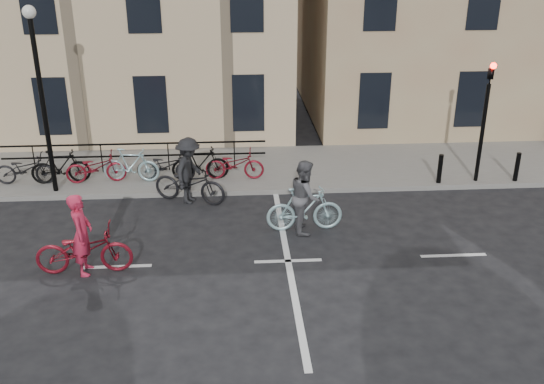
{
  "coord_description": "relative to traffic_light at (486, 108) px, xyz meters",
  "views": [
    {
      "loc": [
        -1.22,
        -12.49,
        7.11
      ],
      "look_at": [
        -0.27,
        1.62,
        1.1
      ],
      "focal_mm": 40.0,
      "sensor_mm": 36.0,
      "label": 1
    }
  ],
  "objects": [
    {
      "name": "cyclist_grey",
      "position": [
        -5.63,
        -2.72,
        -1.68
      ],
      "size": [
        2.0,
        0.95,
        1.92
      ],
      "rotation": [
        0.0,
        0.0,
        1.6
      ],
      "color": "#9BC5CB",
      "rests_on": "ground"
    },
    {
      "name": "traffic_light",
      "position": [
        0.0,
        0.0,
        0.0
      ],
      "size": [
        0.18,
        0.3,
        3.9
      ],
      "color": "black",
      "rests_on": "sidewalk"
    },
    {
      "name": "parked_bikes",
      "position": [
        -10.55,
        0.7,
        -1.81
      ],
      "size": [
        8.3,
        1.23,
        1.05
      ],
      "color": "black",
      "rests_on": "sidewalk"
    },
    {
      "name": "lamp_post",
      "position": [
        -12.7,
        0.06,
        1.04
      ],
      "size": [
        0.36,
        0.36,
        5.28
      ],
      "color": "black",
      "rests_on": "sidewalk"
    },
    {
      "name": "ground",
      "position": [
        -6.2,
        -4.34,
        -2.45
      ],
      "size": [
        120.0,
        120.0,
        0.0
      ],
      "primitive_type": "plane",
      "color": "black",
      "rests_on": "ground"
    },
    {
      "name": "cyclist_dark",
      "position": [
        -8.7,
        -0.7,
        -1.69
      ],
      "size": [
        2.29,
        1.5,
        1.93
      ],
      "rotation": [
        0.0,
        0.0,
        1.19
      ],
      "color": "black",
      "rests_on": "ground"
    },
    {
      "name": "cyclist_pink",
      "position": [
        -10.85,
        -4.52,
        -1.79
      ],
      "size": [
        2.18,
        0.82,
        1.93
      ],
      "rotation": [
        0.0,
        0.0,
        1.6
      ],
      "color": "maroon",
      "rests_on": "ground"
    },
    {
      "name": "bollard_west",
      "position": [
        1.2,
        -0.09,
        -1.85
      ],
      "size": [
        0.14,
        0.14,
        0.9
      ],
      "primitive_type": "cylinder",
      "color": "black",
      "rests_on": "sidewalk"
    },
    {
      "name": "bollard_east",
      "position": [
        -1.2,
        -0.09,
        -1.85
      ],
      "size": [
        0.14,
        0.14,
        0.9
      ],
      "primitive_type": "cylinder",
      "color": "black",
      "rests_on": "sidewalk"
    },
    {
      "name": "sidewalk",
      "position": [
        -10.2,
        1.66,
        -2.38
      ],
      "size": [
        46.0,
        4.0,
        0.15
      ],
      "primitive_type": "cube",
      "color": "slate",
      "rests_on": "ground"
    }
  ]
}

